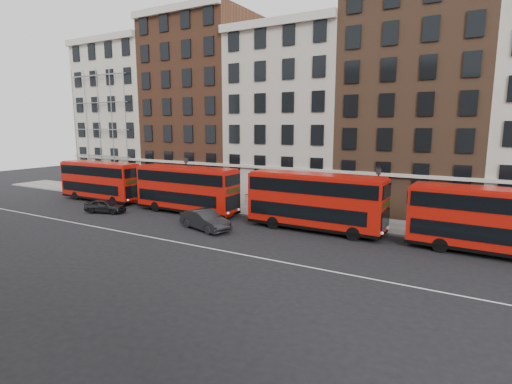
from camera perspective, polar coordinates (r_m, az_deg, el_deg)
The scene contains 14 objects.
ground at distance 31.80m, azimuth -8.48°, elevation -6.27°, with size 120.00×120.00×0.00m, color black.
pavement at distance 40.26m, azimuth 0.84°, elevation -2.68°, with size 80.00×5.00×0.15m, color gray.
kerb at distance 38.15m, azimuth -0.99°, elevation -3.36°, with size 80.00×0.30×0.16m, color gray.
road_centre_line at distance 30.33m, azimuth -10.84°, elevation -7.11°, with size 70.00×0.12×0.01m, color white.
building_terrace at distance 46.09m, azimuth 5.10°, elevation 11.55°, with size 64.00×11.95×22.00m.
bus_a at distance 48.76m, azimuth -21.41°, elevation 1.57°, with size 10.64×2.64×4.46m.
bus_b at distance 39.73m, azimuth -9.92°, elevation 0.51°, with size 10.96×2.74×4.59m.
bus_c at distance 32.86m, azimuth 8.37°, elevation -1.19°, with size 11.32×2.86×4.74m.
bus_d at distance 30.69m, azimuth 30.94°, elevation -3.47°, with size 10.86×3.01×4.52m.
car_rear at distance 42.25m, azimuth -20.73°, elevation -1.87°, with size 1.64×4.08×1.39m, color black.
car_front at distance 33.46m, azimuth -7.31°, elevation -3.98°, with size 1.75×5.02×1.65m, color black.
lamp_post_left at distance 42.63m, azimuth -9.91°, elevation 1.96°, with size 0.44×0.44×5.33m.
lamp_post_right at distance 33.54m, azimuth 16.96°, elevation -0.36°, with size 0.44×0.44×5.33m.
iron_railings at distance 42.04m, azimuth 2.30°, elevation -1.36°, with size 6.60×0.06×1.00m, color black, non-canonical shape.
Camera 1 is at (19.16, -23.86, 8.63)m, focal length 28.00 mm.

